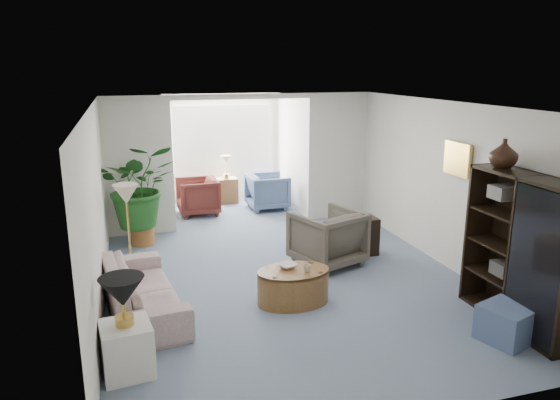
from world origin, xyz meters
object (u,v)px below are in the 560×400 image
object	(u,v)px
sunroom_table	(227,190)
floor_lamp	(126,194)
coffee_cup	(307,268)
cabinet_urn	(504,153)
side_table_dark	(360,236)
framed_picture	(458,159)
end_table	(127,349)
table_lamp	(122,292)
sofa	(142,289)
wingback_chair	(327,238)
coffee_bowl	(287,266)
entertainment_cabinet	(523,252)
sunroom_chair_maroon	(198,196)
plant_pot	(143,235)
coffee_table	(293,286)
ottoman	(506,323)
sunroom_chair_blue	(268,192)

from	to	relation	value
sunroom_table	floor_lamp	bearing A→B (deg)	-119.28
coffee_cup	cabinet_urn	distance (m)	2.77
side_table_dark	framed_picture	bearing A→B (deg)	-46.76
framed_picture	end_table	bearing A→B (deg)	-162.70
framed_picture	sunroom_table	distance (m)	5.67
table_lamp	cabinet_urn	world-z (taller)	cabinet_urn
sofa	wingback_chair	world-z (taller)	wingback_chair
table_lamp	coffee_bowl	xyz separation A→B (m)	(2.04, 1.17, -0.40)
entertainment_cabinet	sunroom_table	distance (m)	7.00
side_table_dark	sunroom_chair_maroon	bearing A→B (deg)	125.51
table_lamp	coffee_cup	size ratio (longest dim) A/B	4.42
sofa	cabinet_urn	world-z (taller)	cabinet_urn
end_table	wingback_chair	distance (m)	3.74
coffee_bowl	sunroom_chair_maroon	xyz separation A→B (m)	(-0.55, 4.45, -0.10)
table_lamp	plant_pot	distance (m)	4.08
sofa	wingback_chair	size ratio (longest dim) A/B	2.17
coffee_table	coffee_bowl	world-z (taller)	coffee_bowl
coffee_bowl	entertainment_cabinet	size ratio (longest dim) A/B	0.13
cabinet_urn	ottoman	distance (m)	1.99
wingback_chair	plant_pot	bearing A→B (deg)	-53.34
table_lamp	side_table_dark	size ratio (longest dim) A/B	0.72
sofa	coffee_cup	distance (m)	2.08
cabinet_urn	table_lamp	bearing A→B (deg)	-176.59
end_table	coffee_cup	size ratio (longest dim) A/B	5.33
plant_pot	sunroom_chair_blue	world-z (taller)	sunroom_chair_blue
sunroom_chair_blue	plant_pot	bearing A→B (deg)	119.51
framed_picture	side_table_dark	distance (m)	2.00
coffee_table	coffee_cup	world-z (taller)	coffee_cup
sofa	floor_lamp	bearing A→B (deg)	-2.05
wingback_chair	side_table_dark	size ratio (longest dim) A/B	1.55
table_lamp	sunroom_chair_maroon	bearing A→B (deg)	75.17
framed_picture	sofa	bearing A→B (deg)	-178.56
floor_lamp	coffee_cup	size ratio (longest dim) A/B	3.62
wingback_chair	sunroom_table	size ratio (longest dim) A/B	1.69
wingback_chair	side_table_dark	bearing A→B (deg)	-176.56
coffee_cup	sunroom_table	world-z (taller)	sunroom_table
floor_lamp	sunroom_table	distance (m)	4.50
ottoman	sunroom_table	bearing A→B (deg)	104.91
sofa	coffee_table	size ratio (longest dim) A/B	2.16
coffee_cup	sunroom_chair_blue	xyz separation A→B (m)	(0.75, 4.65, -0.12)
wingback_chair	side_table_dark	distance (m)	0.77
floor_lamp	side_table_dark	world-z (taller)	floor_lamp
end_table	ottoman	size ratio (longest dim) A/B	1.05
coffee_bowl	entertainment_cabinet	bearing A→B (deg)	-30.04
coffee_cup	table_lamp	bearing A→B (deg)	-156.60
floor_lamp	sunroom_table	world-z (taller)	floor_lamp
sofa	sunroom_chair_blue	world-z (taller)	sunroom_chair_blue
entertainment_cabinet	cabinet_urn	distance (m)	1.19
sunroom_table	sunroom_chair_maroon	bearing A→B (deg)	-135.00
end_table	sunroom_chair_maroon	bearing A→B (deg)	75.17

